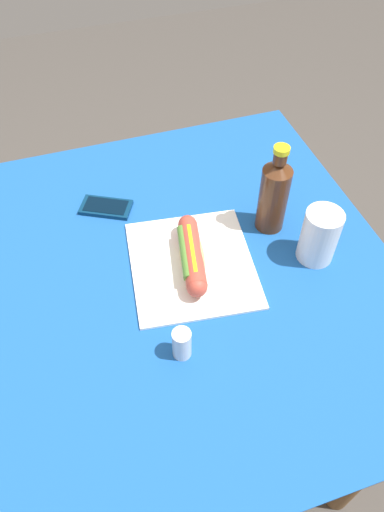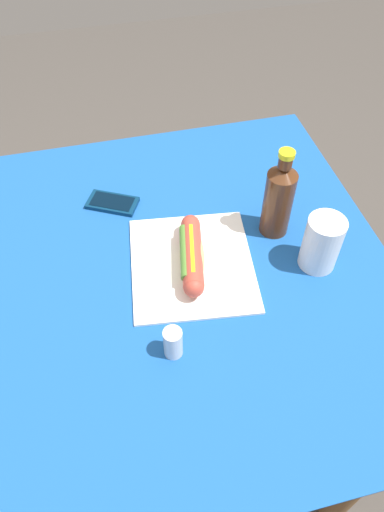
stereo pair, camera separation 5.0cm
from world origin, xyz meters
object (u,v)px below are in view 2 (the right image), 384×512
(drinking_cup, at_px, (322,243))
(salt_shaker, at_px, (173,343))
(hot_dog, at_px, (192,255))
(soda_bottle, at_px, (279,198))
(cell_phone, at_px, (112,203))

(drinking_cup, distance_m, salt_shaker, 0.38)
(hot_dog, distance_m, soda_bottle, 0.23)
(drinking_cup, xyz_separation_m, salt_shaker, (-0.14, 0.35, -0.03))
(drinking_cup, bearing_deg, cell_phone, 54.81)
(cell_phone, relative_size, drinking_cup, 1.06)
(cell_phone, bearing_deg, drinking_cup, -125.19)
(cell_phone, height_order, soda_bottle, soda_bottle)
(hot_dog, bearing_deg, drinking_cup, -102.33)
(hot_dog, relative_size, soda_bottle, 0.97)
(hot_dog, distance_m, salt_shaker, 0.22)
(salt_shaker, bearing_deg, drinking_cup, -68.04)
(hot_dog, height_order, cell_phone, hot_dog)
(soda_bottle, bearing_deg, salt_shaker, 131.50)
(hot_dog, bearing_deg, cell_phone, 31.80)
(salt_shaker, bearing_deg, hot_dog, -22.75)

